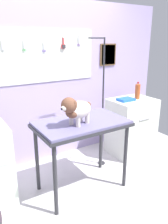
% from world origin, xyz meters
% --- Properties ---
extents(ground, '(4.40, 4.00, 0.04)m').
position_xyz_m(ground, '(0.00, 0.00, -0.02)').
color(ground, silver).
extents(rear_wall_panel, '(4.00, 0.11, 2.30)m').
position_xyz_m(rear_wall_panel, '(0.00, 1.28, 1.16)').
color(rear_wall_panel, '#AF9DD0').
rests_on(rear_wall_panel, ground).
extents(grooming_table, '(1.05, 0.62, 0.88)m').
position_xyz_m(grooming_table, '(-0.02, 0.32, 0.79)').
color(grooming_table, '#2D2D33').
rests_on(grooming_table, ground).
extents(grooming_arm, '(0.30, 0.11, 1.79)m').
position_xyz_m(grooming_arm, '(0.52, 0.65, 0.84)').
color(grooming_arm, '#2D2D33').
rests_on(grooming_arm, ground).
extents(dog, '(0.45, 0.30, 0.33)m').
position_xyz_m(dog, '(-0.13, 0.25, 1.05)').
color(dog, silver).
rests_on(dog, grooming_table).
extents(cabinet_right, '(0.68, 0.54, 0.88)m').
position_xyz_m(cabinet_right, '(1.15, 0.73, 0.44)').
color(cabinet_right, silver).
rests_on(cabinet_right, ground).
extents(soda_bottle, '(0.08, 0.08, 0.26)m').
position_xyz_m(soda_bottle, '(1.23, 0.72, 1.00)').
color(soda_bottle, '#B64F25').
rests_on(soda_bottle, cabinet_right).
extents(supply_tray, '(0.24, 0.18, 0.04)m').
position_xyz_m(supply_tray, '(1.01, 0.73, 0.90)').
color(supply_tray, blue).
rests_on(supply_tray, cabinet_right).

